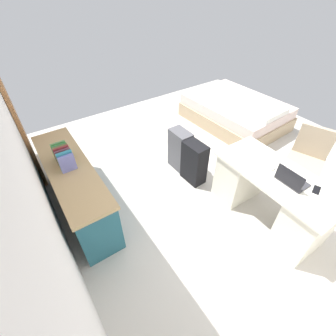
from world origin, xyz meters
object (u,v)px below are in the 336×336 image
object	(u,v)px
bed	(235,112)
suitcase_black	(194,163)
cell_phone_near_laptop	(316,190)
credenza	(76,189)
figurine_small	(57,146)
suitcase_spare_grey	(180,150)
laptop	(291,180)
computer_mouse	(273,168)
desk	(270,196)
office_chair	(304,164)

from	to	relation	value
bed	suitcase_black	bearing A→B (deg)	115.74
cell_phone_near_laptop	suitcase_black	bearing A→B (deg)	-2.26
bed	credenza	bearing A→B (deg)	97.64
suitcase_black	bed	bearing A→B (deg)	-67.06
suitcase_black	figurine_small	distance (m)	1.86
suitcase_spare_grey	credenza	bearing A→B (deg)	87.38
laptop	computer_mouse	xyz separation A→B (m)	(0.26, -0.05, -0.03)
laptop	credenza	bearing A→B (deg)	49.50
cell_phone_near_laptop	laptop	bearing A→B (deg)	12.85
computer_mouse	figurine_small	world-z (taller)	figurine_small
desk	computer_mouse	bearing A→B (deg)	-12.90
credenza	bed	xyz separation A→B (m)	(0.46, -3.39, -0.13)
bed	laptop	size ratio (longest dim) A/B	6.29
laptop	figurine_small	bearing A→B (deg)	43.20
desk	computer_mouse	world-z (taller)	computer_mouse
laptop	office_chair	bearing A→B (deg)	-73.32
suitcase_black	computer_mouse	bearing A→B (deg)	-163.05
office_chair	figurine_small	distance (m)	3.33
desk	credenza	world-z (taller)	credenza
suitcase_spare_grey	cell_phone_near_laptop	bearing A→B (deg)	-167.59
office_chair	suitcase_spare_grey	world-z (taller)	office_chair
cell_phone_near_laptop	credenza	bearing A→B (deg)	28.64
desk	bed	size ratio (longest dim) A/B	0.74
laptop	cell_phone_near_laptop	size ratio (longest dim) A/B	2.30
suitcase_spare_grey	computer_mouse	xyz separation A→B (m)	(-1.33, -0.34, 0.42)
office_chair	laptop	xyz separation A→B (m)	(-0.26, 0.87, 0.37)
computer_mouse	desk	bearing A→B (deg)	167.95
desk	office_chair	world-z (taller)	office_chair
office_chair	cell_phone_near_laptop	size ratio (longest dim) A/B	6.91
suitcase_black	figurine_small	size ratio (longest dim) A/B	5.94
desk	credenza	xyz separation A→B (m)	(1.48, 1.93, -0.01)
desk	bed	xyz separation A→B (m)	(1.93, -1.46, -0.14)
figurine_small	laptop	bearing A→B (deg)	-136.80
office_chair	suitcase_black	xyz separation A→B (m)	(0.97, 1.18, -0.09)
computer_mouse	laptop	bearing A→B (deg)	170.98
office_chair	laptop	bearing A→B (deg)	106.68
office_chair	figurine_small	world-z (taller)	office_chair
bed	suitcase_spare_grey	xyz separation A→B (m)	(-0.50, 1.77, 0.09)
desk	suitcase_spare_grey	size ratio (longest dim) A/B	2.17
credenza	bed	bearing A→B (deg)	-82.36
credenza	office_chair	bearing A→B (deg)	-116.22
credenza	suitcase_spare_grey	bearing A→B (deg)	-91.55
bed	suitcase_spare_grey	bearing A→B (deg)	105.72
desk	credenza	distance (m)	2.43
suitcase_spare_grey	laptop	world-z (taller)	laptop
suitcase_spare_grey	cell_phone_near_laptop	size ratio (longest dim) A/B	4.91
office_chair	bed	world-z (taller)	office_chair
suitcase_black	figurine_small	world-z (taller)	figurine_small
desk	suitcase_black	world-z (taller)	desk
suitcase_black	computer_mouse	world-z (taller)	computer_mouse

